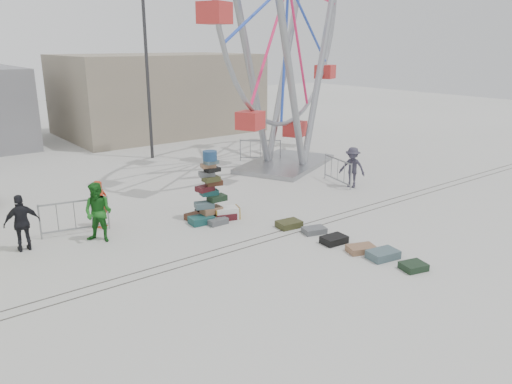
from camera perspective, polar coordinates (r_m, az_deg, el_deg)
ground at (r=14.20m, az=0.79°, el=-6.97°), size 90.00×90.00×0.00m
track_line_near at (r=14.63m, az=-0.67°, el=-6.21°), size 40.00×0.04×0.01m
track_line_far at (r=14.93m, az=-1.60°, el=-5.73°), size 40.00×0.04×0.01m
building_right at (r=33.90m, az=-11.16°, el=10.97°), size 12.00×8.00×5.00m
lamp_post_right at (r=25.77m, az=-12.15°, el=13.63°), size 1.41×0.25×8.00m
suitcase_tower at (r=16.63m, az=-5.25°, el=-1.02°), size 1.71×1.46×2.36m
ferris_wheel at (r=23.51m, az=3.69°, el=20.31°), size 11.52×5.47×14.61m
steamer_trunk at (r=16.83m, az=-3.40°, el=-2.43°), size 0.95×0.72×0.39m
row_case_0 at (r=16.11m, az=3.79°, el=-3.67°), size 0.82×0.64×0.21m
row_case_1 at (r=15.69m, az=6.67°, el=-4.36°), size 0.80×0.63×0.18m
row_case_2 at (r=15.00m, az=8.90°, el=-5.40°), size 0.78×0.57×0.22m
row_case_3 at (r=14.53m, az=11.92°, el=-6.38°), size 0.91×0.74×0.19m
row_case_4 at (r=14.25m, az=14.32°, el=-6.93°), size 0.92×0.69×0.23m
row_case_5 at (r=13.80m, az=17.55°, el=-8.10°), size 0.74×0.66×0.19m
barricade_dummy_c at (r=16.34m, az=-20.00°, el=-2.73°), size 1.98×0.50×1.10m
barricade_wheel_front at (r=21.13m, az=9.31°, el=2.37°), size 0.59×1.96×1.10m
barricade_wheel_back at (r=24.95m, az=0.50°, el=4.78°), size 1.59×1.37×1.10m
pedestrian_red at (r=16.65m, az=-17.32°, el=-1.31°), size 0.67×0.60×1.54m
pedestrian_green at (r=15.42m, az=-17.58°, el=-2.25°), size 1.09×1.11×1.80m
pedestrian_black at (r=15.55m, az=-25.16°, el=-3.22°), size 1.00×0.47×1.66m
pedestrian_grey at (r=20.69m, az=10.95°, el=2.78°), size 0.99×1.23×1.66m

